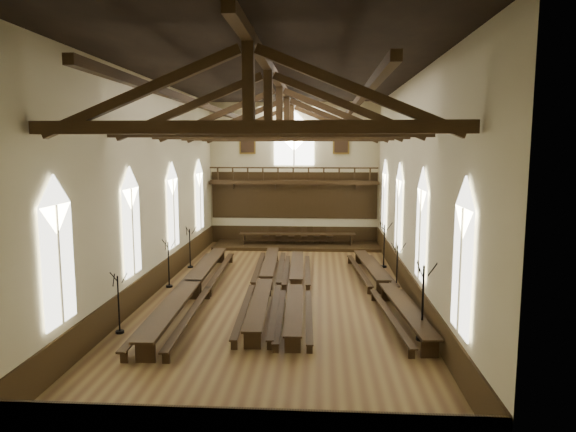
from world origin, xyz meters
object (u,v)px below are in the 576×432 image
dais (297,245)px  candelabrum_left_mid (169,273)px  refectory_row_b (265,282)px  candelabrum_right_mid (397,277)px  refectory_row_a (193,285)px  refectory_row_c (296,286)px  candelabrum_left_near (119,315)px  candelabrum_right_far (384,254)px  refectory_row_d (385,286)px  candelabrum_left_far (190,255)px  candelabrum_right_near (422,316)px  high_table (297,235)px

dais → candelabrum_left_mid: candelabrum_left_mid is taller
refectory_row_b → candelabrum_right_mid: 6.28m
refectory_row_b → candelabrum_right_mid: candelabrum_right_mid is taller
refectory_row_a → refectory_row_c: (4.69, 0.54, -0.09)m
candelabrum_left_near → candelabrum_right_far: bearing=45.3°
refectory_row_d → candelabrum_left_far: bearing=153.4°
refectory_row_c → dais: refectory_row_c is taller
refectory_row_a → candelabrum_left_near: 4.91m
candelabrum_right_near → dais: bearing=107.2°
refectory_row_a → candelabrum_right_mid: bearing=9.4°
dais → candelabrum_right_far: (5.23, -5.71, 0.70)m
refectory_row_d → candelabrum_left_near: size_ratio=6.25×
refectory_row_c → candelabrum_right_mid: (4.79, 1.02, 0.23)m
candelabrum_left_far → refectory_row_c: bearing=-39.9°
refectory_row_a → candelabrum_left_far: size_ratio=6.35×
candelabrum_left_mid → candelabrum_right_far: bearing=23.9°
candelabrum_right_far → candelabrum_left_near: bearing=-134.7°
refectory_row_d → candelabrum_right_near: bearing=-82.6°
candelabrum_left_mid → refectory_row_d: bearing=-5.8°
refectory_row_a → candelabrum_right_far: bearing=34.8°
candelabrum_left_near → refectory_row_c: bearing=39.3°
refectory_row_b → refectory_row_c: refectory_row_b is taller
high_table → candelabrum_right_far: (5.23, -5.71, -0.04)m
refectory_row_c → candelabrum_left_far: 8.24m
refectory_row_d → candelabrum_left_near: (-10.42, -5.25, 0.16)m
candelabrum_left_near → candelabrum_right_far: (11.10, 11.23, 0.10)m
high_table → candelabrum_left_far: 8.75m
candelabrum_left_mid → candelabrum_right_mid: (11.10, -0.12, 0.00)m
candelabrum_left_near → candelabrum_right_near: 11.10m
refectory_row_b → candelabrum_left_mid: size_ratio=6.01×
refectory_row_d → candelabrum_right_mid: size_ratio=6.01×
refectory_row_d → high_table: high_table is taller
candelabrum_left_mid → candelabrum_right_near: (11.10, -6.30, 0.15)m
refectory_row_b → refectory_row_c: size_ratio=1.04×
candelabrum_right_mid → high_table: bearing=116.0°
refectory_row_a → candelabrum_left_near: (-1.62, -4.63, 0.10)m
refectory_row_a → candelabrum_left_mid: bearing=133.9°
refectory_row_c → refectory_row_b: bearing=162.7°
dais → high_table: size_ratio=1.42×
candelabrum_left_near → refectory_row_b: bearing=49.3°
dais → candelabrum_left_mid: bearing=-118.9°
candelabrum_left_mid → candelabrum_left_far: candelabrum_left_mid is taller
candelabrum_right_far → candelabrum_right_near: bearing=-90.0°
refectory_row_c → high_table: bearing=92.2°
dais → refectory_row_d: bearing=-68.7°
refectory_row_a → high_table: high_table is taller
refectory_row_b → candelabrum_right_mid: size_ratio=6.00×
candelabrum_left_mid → candelabrum_left_far: (-0.00, 4.14, -0.01)m
refectory_row_c → candelabrum_left_far: candelabrum_left_far is taller
candelabrum_right_near → candelabrum_right_far: 11.22m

